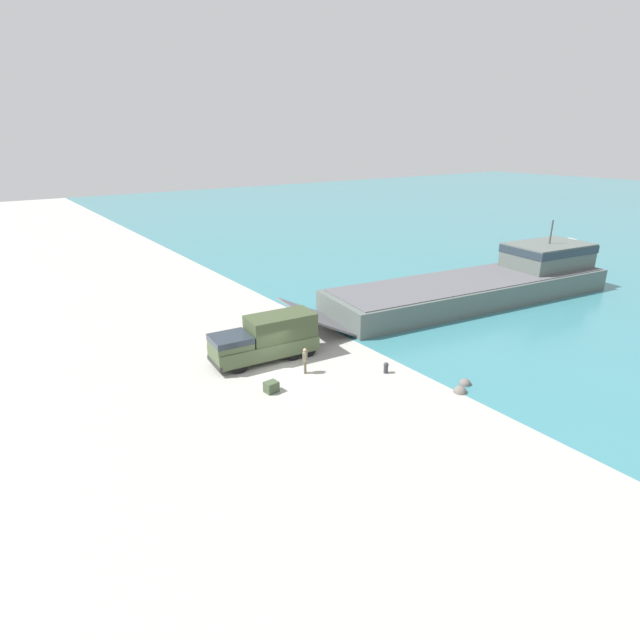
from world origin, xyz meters
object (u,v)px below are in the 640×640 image
landing_craft (489,281)px  mooring_bollard (386,367)px  soldier_on_ramp (305,359)px  moored_boat_c (569,247)px  cargo_crate (271,387)px  military_truck (266,338)px

landing_craft → mooring_bollard: (6.66, -19.68, -1.23)m
soldier_on_ramp → moored_boat_c: 52.30m
soldier_on_ramp → cargo_crate: size_ratio=2.23×
moored_boat_c → landing_craft: bearing=-58.7°
military_truck → mooring_bollard: bearing=134.9°
soldier_on_ramp → moored_boat_c: soldier_on_ramp is taller
mooring_bollard → cargo_crate: mooring_bollard is taller
moored_boat_c → military_truck: bearing=-65.3°
moored_boat_c → cargo_crate: size_ratio=8.02×
landing_craft → soldier_on_ramp: 24.40m
military_truck → soldier_on_ramp: (3.45, 0.96, -0.56)m
landing_craft → military_truck: 25.10m
military_truck → moored_boat_c: military_truck is taller
military_truck → soldier_on_ramp: military_truck is taller
soldier_on_ramp → cargo_crate: bearing=-114.5°
military_truck → soldier_on_ramp: bearing=111.1°
landing_craft → soldier_on_ramp: (3.52, -24.13, -0.60)m
soldier_on_ramp → cargo_crate: soldier_on_ramp is taller
military_truck → moored_boat_c: bearing=-166.9°
military_truck → soldier_on_ramp: size_ratio=4.32×
military_truck → mooring_bollard: (6.59, 5.41, -1.19)m
military_truck → moored_boat_c: size_ratio=1.20×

